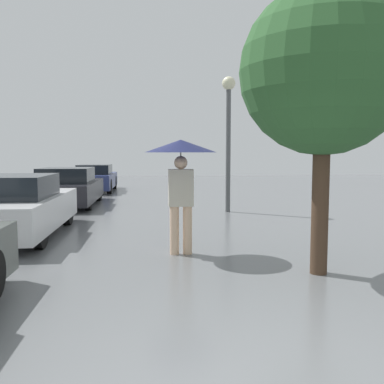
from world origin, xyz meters
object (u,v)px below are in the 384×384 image
parked_car_second (13,207)px  parked_car_farthest (96,179)px  tree (324,72)px  pedestrian (181,161)px  street_lamp (228,120)px  parked_car_third (68,188)px

parked_car_second → parked_car_farthest: (0.36, 10.53, -0.03)m
parked_car_farthest → tree: 14.87m
pedestrian → parked_car_second: bearing=150.2°
parked_car_second → tree: tree is taller
parked_car_farthest → street_lamp: (4.77, -7.30, 2.12)m
parked_car_third → tree: (5.15, -8.57, 2.28)m
parked_car_second → street_lamp: size_ratio=1.07×
parked_car_farthest → tree: size_ratio=1.03×
parked_car_second → parked_car_third: (0.13, 5.26, -0.03)m
parked_car_farthest → street_lamp: bearing=-56.8°
parked_car_second → parked_car_third: bearing=88.6°
parked_car_second → street_lamp: (5.13, 3.23, 2.08)m
parked_car_second → tree: size_ratio=1.04×
tree → street_lamp: bearing=91.3°
pedestrian → street_lamp: size_ratio=0.50×
parked_car_second → parked_car_third: size_ratio=1.00×
parked_car_second → parked_car_farthest: 10.54m
parked_car_farthest → parked_car_second: bearing=-92.0°
tree → pedestrian: bearing=144.0°
parked_car_third → parked_car_second: bearing=-91.4°
tree → street_lamp: (-0.14, 6.55, -0.16)m
parked_car_third → parked_car_farthest: bearing=87.5°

